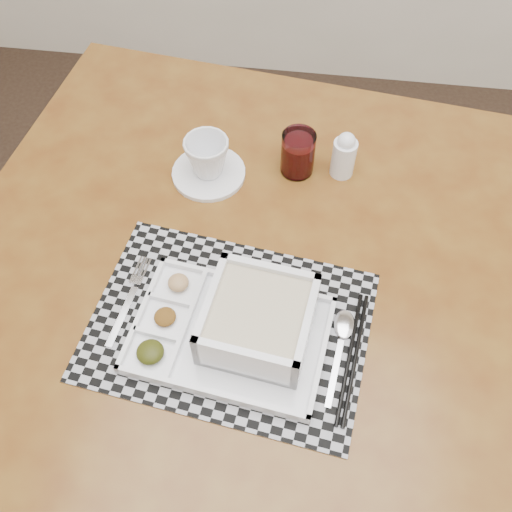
% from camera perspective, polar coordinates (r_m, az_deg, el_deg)
% --- Properties ---
extents(dining_table, '(1.24, 1.24, 0.83)m').
position_cam_1_polar(dining_table, '(1.11, -1.06, -3.95)').
color(dining_table, '#54280F').
rests_on(dining_table, ground).
extents(placemat, '(0.51, 0.39, 0.00)m').
position_cam_1_polar(placemat, '(0.98, -2.70, -6.95)').
color(placemat, '#96969D').
rests_on(placemat, dining_table).
extents(serving_tray, '(0.35, 0.26, 0.09)m').
position_cam_1_polar(serving_tray, '(0.94, -0.81, -6.89)').
color(serving_tray, white).
rests_on(serving_tray, placemat).
extents(fork, '(0.04, 0.19, 0.00)m').
position_cam_1_polar(fork, '(1.03, -12.66, -4.10)').
color(fork, silver).
rests_on(fork, placemat).
extents(spoon, '(0.04, 0.18, 0.01)m').
position_cam_1_polar(spoon, '(0.98, 8.70, -7.46)').
color(spoon, silver).
rests_on(spoon, placemat).
extents(chopsticks, '(0.05, 0.24, 0.01)m').
position_cam_1_polar(chopsticks, '(0.96, 9.61, -9.92)').
color(chopsticks, black).
rests_on(chopsticks, placemat).
extents(saucer, '(0.15, 0.15, 0.01)m').
position_cam_1_polar(saucer, '(1.18, -4.75, 8.26)').
color(saucer, white).
rests_on(saucer, dining_table).
extents(cup, '(0.09, 0.09, 0.08)m').
position_cam_1_polar(cup, '(1.15, -4.91, 9.84)').
color(cup, white).
rests_on(cup, saucer).
extents(juice_glass, '(0.07, 0.07, 0.09)m').
position_cam_1_polar(juice_glass, '(1.16, 4.20, 10.08)').
color(juice_glass, white).
rests_on(juice_glass, dining_table).
extents(creamer_bottle, '(0.05, 0.05, 0.11)m').
position_cam_1_polar(creamer_bottle, '(1.16, 8.79, 9.96)').
color(creamer_bottle, white).
rests_on(creamer_bottle, dining_table).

